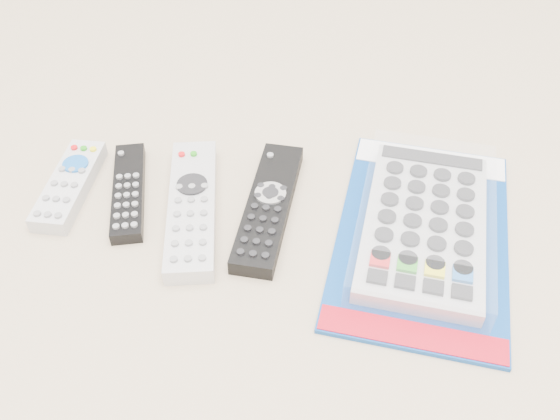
{
  "coord_description": "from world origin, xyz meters",
  "views": [
    {
      "loc": [
        0.08,
        -0.52,
        0.56
      ],
      "look_at": [
        0.06,
        0.02,
        0.01
      ],
      "focal_mm": 40.0,
      "sensor_mm": 36.0,
      "label": 1
    }
  ],
  "objects_px": {
    "remote_small_grey": "(69,185)",
    "remote_large_black": "(269,206)",
    "remote_slim_black": "(128,191)",
    "remote_silver_dvd": "(192,207)",
    "jumbo_remote_packaged": "(425,223)"
  },
  "relations": [
    {
      "from": "remote_small_grey",
      "to": "remote_large_black",
      "type": "distance_m",
      "value": 0.26
    },
    {
      "from": "remote_slim_black",
      "to": "remote_large_black",
      "type": "distance_m",
      "value": 0.18
    },
    {
      "from": "remote_slim_black",
      "to": "remote_silver_dvd",
      "type": "distance_m",
      "value": 0.09
    },
    {
      "from": "remote_small_grey",
      "to": "remote_slim_black",
      "type": "bearing_deg",
      "value": -0.42
    },
    {
      "from": "jumbo_remote_packaged",
      "to": "remote_small_grey",
      "type": "bearing_deg",
      "value": -176.35
    },
    {
      "from": "remote_large_black",
      "to": "remote_small_grey",
      "type": "bearing_deg",
      "value": -178.01
    },
    {
      "from": "remote_large_black",
      "to": "remote_silver_dvd",
      "type": "bearing_deg",
      "value": -167.85
    },
    {
      "from": "jumbo_remote_packaged",
      "to": "remote_slim_black",
      "type": "bearing_deg",
      "value": -176.81
    },
    {
      "from": "remote_slim_black",
      "to": "remote_silver_dvd",
      "type": "relative_size",
      "value": 0.75
    },
    {
      "from": "remote_silver_dvd",
      "to": "remote_large_black",
      "type": "distance_m",
      "value": 0.1
    },
    {
      "from": "remote_slim_black",
      "to": "jumbo_remote_packaged",
      "type": "distance_m",
      "value": 0.37
    },
    {
      "from": "remote_small_grey",
      "to": "remote_slim_black",
      "type": "height_order",
      "value": "remote_small_grey"
    },
    {
      "from": "remote_slim_black",
      "to": "remote_silver_dvd",
      "type": "height_order",
      "value": "remote_silver_dvd"
    },
    {
      "from": "remote_small_grey",
      "to": "jumbo_remote_packaged",
      "type": "distance_m",
      "value": 0.45
    },
    {
      "from": "remote_small_grey",
      "to": "remote_large_black",
      "type": "bearing_deg",
      "value": -1.52
    }
  ]
}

